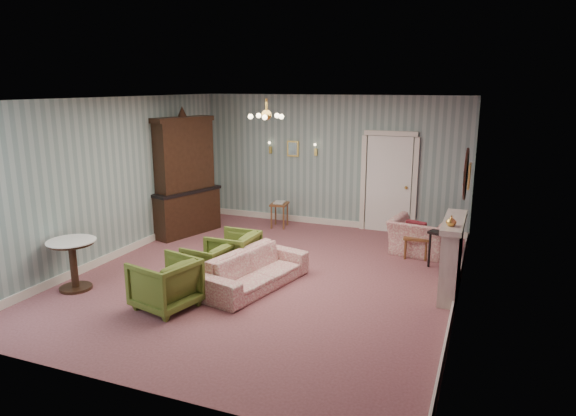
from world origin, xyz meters
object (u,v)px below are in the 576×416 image
at_px(olive_chair_a, 165,281).
at_px(pedestal_table, 74,265).
at_px(olive_chair_b, 208,260).
at_px(side_table_black, 443,249).
at_px(dresser, 184,173).
at_px(coffee_table, 417,243).
at_px(sofa_chintz, 255,264).
at_px(wingback_chair, 420,231).
at_px(olive_chair_c, 233,250).
at_px(fireplace, 452,257).

height_order(olive_chair_a, pedestal_table, olive_chair_a).
xyz_separation_m(olive_chair_a, pedestal_table, (-1.72, 0.06, -0.00)).
height_order(olive_chair_b, pedestal_table, pedestal_table).
bearing_deg(olive_chair_a, side_table_black, 146.18).
relative_size(dresser, coffee_table, 3.19).
distance_m(olive_chair_a, sofa_chintz, 1.46).
height_order(olive_chair_a, wingback_chair, wingback_chair).
xyz_separation_m(olive_chair_c, coffee_table, (2.77, 2.06, -0.17)).
bearing_deg(dresser, side_table_black, 15.27).
height_order(fireplace, side_table_black, fireplace).
distance_m(coffee_table, side_table_black, 0.76).
bearing_deg(olive_chair_c, pedestal_table, -48.76).
height_order(olive_chair_b, olive_chair_c, olive_chair_c).
height_order(sofa_chintz, pedestal_table, pedestal_table).
distance_m(olive_chair_c, pedestal_table, 2.52).
relative_size(sofa_chintz, pedestal_table, 2.42).
relative_size(olive_chair_a, side_table_black, 1.24).
bearing_deg(olive_chair_b, wingback_chair, 138.82).
distance_m(side_table_black, pedestal_table, 6.10).
distance_m(dresser, pedestal_table, 3.44).
xyz_separation_m(olive_chair_a, olive_chair_c, (0.20, 1.69, -0.02)).
distance_m(olive_chair_c, wingback_chair, 3.52).
height_order(olive_chair_b, side_table_black, olive_chair_b).
relative_size(olive_chair_c, fireplace, 0.54).
relative_size(wingback_chair, dresser, 0.40).
relative_size(sofa_chintz, coffee_table, 2.36).
bearing_deg(side_table_black, pedestal_table, -148.78).
bearing_deg(side_table_black, olive_chair_a, -137.32).
relative_size(olive_chair_a, coffee_table, 0.98).
distance_m(olive_chair_a, pedestal_table, 1.72).
height_order(olive_chair_c, side_table_black, olive_chair_c).
bearing_deg(fireplace, olive_chair_b, -166.06).
bearing_deg(fireplace, coffee_table, 113.54).
distance_m(olive_chair_a, fireplace, 4.25).
bearing_deg(side_table_black, coffee_table, 134.63).
distance_m(olive_chair_a, olive_chair_b, 1.16).
bearing_deg(olive_chair_b, olive_chair_c, 169.10).
bearing_deg(wingback_chair, olive_chair_c, 45.84).
height_order(sofa_chintz, fireplace, fireplace).
bearing_deg(coffee_table, pedestal_table, -141.78).
distance_m(olive_chair_b, sofa_chintz, 0.83).
relative_size(olive_chair_b, dresser, 0.26).
bearing_deg(fireplace, pedestal_table, -159.71).
relative_size(olive_chair_a, olive_chair_b, 1.19).
bearing_deg(wingback_chair, side_table_black, 139.04).
relative_size(dresser, pedestal_table, 3.27).
bearing_deg(sofa_chintz, fireplace, -59.78).
distance_m(dresser, fireplace, 5.71).
xyz_separation_m(wingback_chair, side_table_black, (0.48, -0.57, -0.13)).
relative_size(olive_chair_a, sofa_chintz, 0.42).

